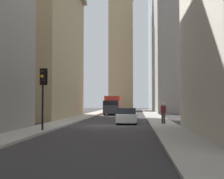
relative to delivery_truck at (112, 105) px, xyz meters
The scene contains 11 objects.
ground_plane 20.69m from the delivery_truck, behind, with size 135.00×135.00×0.00m, color #302D30.
sidewalk_right 20.86m from the delivery_truck, behind, with size 90.00×2.20×0.14m, color #A8A399.
sidewalk_left 21.46m from the delivery_truck, 164.01° to the right, with size 90.00×2.20×0.14m, color #A8A399.
building_left_far 20.30m from the delivery_truck, 47.19° to the right, with size 19.26×10.00×26.95m.
building_right_midfar 16.01m from the delivery_truck, 137.29° to the left, with size 16.78×10.50×19.93m.
church_spire 26.96m from the delivery_truck, ahead, with size 5.79×5.79×35.38m.
delivery_truck is the anchor object (origin of this frame).
sedan_white 18.67m from the delivery_truck, behind, with size 4.30×1.78×1.42m.
traffic_light_foreground 26.86m from the delivery_truck, behind, with size 0.43×0.52×4.03m.
pedestrian 21.07m from the delivery_truck, 163.71° to the right, with size 0.26×0.44×1.77m.
discarded_bottle 19.01m from the delivery_truck, behind, with size 0.07×0.07×0.27m.
Camera 1 is at (-25.23, -2.27, 1.98)m, focal length 48.32 mm.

